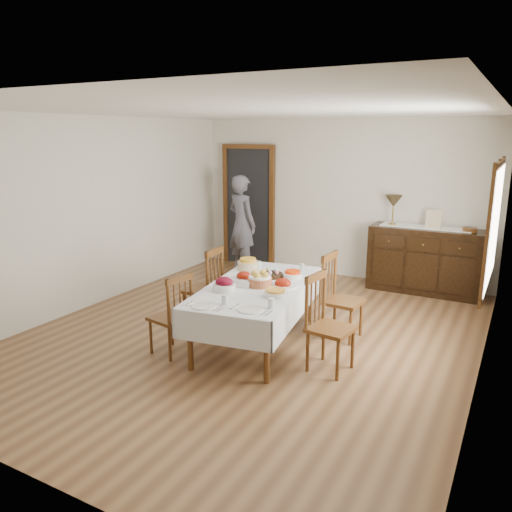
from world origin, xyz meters
The scene contains 26 objects.
ground centered at (0.00, 0.00, 0.00)m, with size 6.00×6.00×0.00m, color brown.
room_shell centered at (-0.15, 0.42, 1.64)m, with size 5.02×6.02×2.65m.
dining_table centered at (0.18, -0.20, 0.61)m, with size 1.33×2.17×0.70m.
chair_left_near centered at (-0.48, -0.89, 0.46)m, with size 0.44×0.44×0.91m.
chair_left_far centered at (-0.68, 0.03, 0.50)m, with size 0.43×0.43×0.99m.
chair_right_near centered at (1.10, -0.43, 0.50)m, with size 0.46×0.46×1.00m.
chair_right_far centered at (0.93, 0.43, 0.51)m, with size 0.44×0.44×1.00m.
sideboard centered at (1.49, 2.72, 0.50)m, with size 1.65×0.59×0.99m.
person centered at (-1.52, 2.39, 0.90)m, with size 0.56×0.36×1.80m, color #52535F.
bread_basket centered at (0.22, -0.22, 0.77)m, with size 0.27×0.27×0.17m.
egg_basket centered at (0.16, 0.17, 0.73)m, with size 0.28×0.28×0.10m.
ham_platter_a centered at (-0.06, -0.08, 0.73)m, with size 0.32×0.32×0.11m.
ham_platter_b centered at (0.45, -0.11, 0.73)m, with size 0.33×0.33×0.11m.
beet_bowl centered at (-0.04, -0.55, 0.76)m, with size 0.24×0.24×0.15m.
carrot_bowl centered at (0.40, 0.27, 0.74)m, with size 0.24×0.24×0.08m.
pineapple_bowl centered at (-0.24, 0.32, 0.76)m, with size 0.26×0.26×0.15m.
casserole_dish centered at (0.54, -0.46, 0.73)m, with size 0.25×0.25×0.07m.
butter_dish centered at (0.09, -0.34, 0.73)m, with size 0.15×0.11×0.07m.
setting_left centered at (0.10, -1.03, 0.72)m, with size 0.44×0.31×0.10m.
setting_right centered at (0.56, -0.91, 0.72)m, with size 0.44×0.31×0.10m.
glass_far_a centered at (-0.11, 0.38, 0.75)m, with size 0.06×0.06×0.11m.
glass_far_b centered at (0.39, 0.57, 0.75)m, with size 0.06×0.06×0.10m.
runner centered at (1.45, 2.76, 0.99)m, with size 1.30×0.35×0.01m.
table_lamp centered at (0.96, 2.72, 1.34)m, with size 0.26×0.26×0.46m.
picture_frame centered at (1.57, 2.65, 1.13)m, with size 0.22×0.08×0.28m.
deco_bowl centered at (2.07, 2.71, 1.02)m, with size 0.20×0.20×0.06m.
Camera 1 is at (2.73, -4.92, 2.35)m, focal length 35.00 mm.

